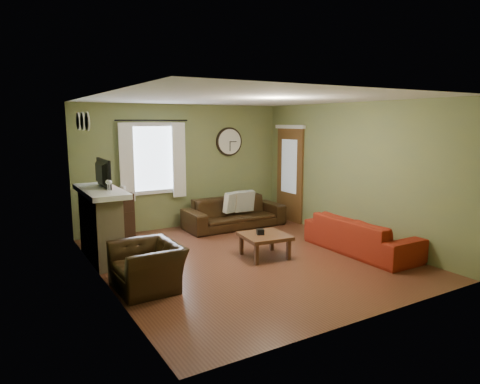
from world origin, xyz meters
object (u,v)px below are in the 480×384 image
coffee_table (264,246)px  armchair (147,266)px  sofa_red (361,235)px  sofa_brown (234,213)px  bookshelf (114,216)px

coffee_table → armchair: bearing=-171.5°
sofa_red → coffee_table: bearing=68.8°
sofa_brown → sofa_red: bearing=-69.4°
sofa_brown → armchair: (-2.72, -2.37, -0.01)m
sofa_brown → armchair: sofa_brown is taller
sofa_brown → coffee_table: bearing=-106.2°
bookshelf → coffee_table: size_ratio=1.17×
armchair → coffee_table: (2.12, 0.32, -0.11)m
armchair → sofa_brown: bearing=129.0°
bookshelf → sofa_brown: bookshelf is taller
sofa_brown → sofa_red: (1.00, -2.67, -0.01)m
armchair → bookshelf: bearing=172.0°
sofa_brown → sofa_red: sofa_brown is taller
bookshelf → sofa_brown: bearing=-11.3°
bookshelf → armchair: size_ratio=0.90×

